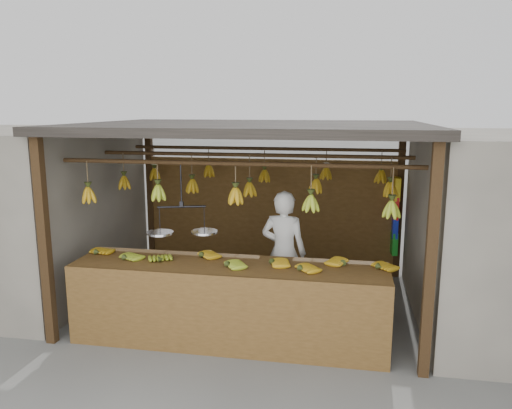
# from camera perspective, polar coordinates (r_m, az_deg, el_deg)

# --- Properties ---
(ground) EXTENTS (80.00, 80.00, 0.00)m
(ground) POSITION_cam_1_polar(r_m,az_deg,el_deg) (6.84, -0.46, -11.23)
(ground) COLOR #5B5B57
(stall) EXTENTS (4.30, 3.30, 2.40)m
(stall) POSITION_cam_1_polar(r_m,az_deg,el_deg) (6.68, 0.04, 5.70)
(stall) COLOR #2F1F0F
(stall) RESTS_ON ground
(neighbor_left) EXTENTS (3.00, 3.00, 2.30)m
(neighbor_left) POSITION_cam_1_polar(r_m,az_deg,el_deg) (7.98, -26.78, -0.57)
(neighbor_left) COLOR slate
(neighbor_left) RESTS_ON ground
(counter) EXTENTS (3.50, 0.79, 0.96)m
(counter) POSITION_cam_1_polar(r_m,az_deg,el_deg) (5.48, -3.38, -9.10)
(counter) COLOR brown
(counter) RESTS_ON ground
(hanging_bananas) EXTENTS (3.62, 2.25, 0.37)m
(hanging_bananas) POSITION_cam_1_polar(r_m,az_deg,el_deg) (6.40, -0.56, 2.20)
(hanging_bananas) COLOR #B48513
(hanging_bananas) RESTS_ON ground
(balance_scale) EXTENTS (0.77, 0.43, 0.81)m
(balance_scale) POSITION_cam_1_polar(r_m,az_deg,el_deg) (5.68, -8.42, -2.80)
(balance_scale) COLOR black
(balance_scale) RESTS_ON ground
(vendor) EXTENTS (0.63, 0.46, 1.58)m
(vendor) POSITION_cam_1_polar(r_m,az_deg,el_deg) (6.34, 3.18, -5.50)
(vendor) COLOR white
(vendor) RESTS_ON ground
(bag_bundles) EXTENTS (0.08, 0.26, 1.17)m
(bag_bundles) POSITION_cam_1_polar(r_m,az_deg,el_deg) (7.78, 15.65, -1.33)
(bag_bundles) COLOR yellow
(bag_bundles) RESTS_ON ground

